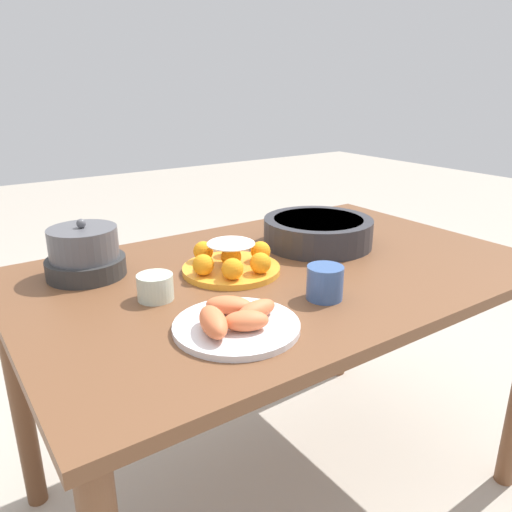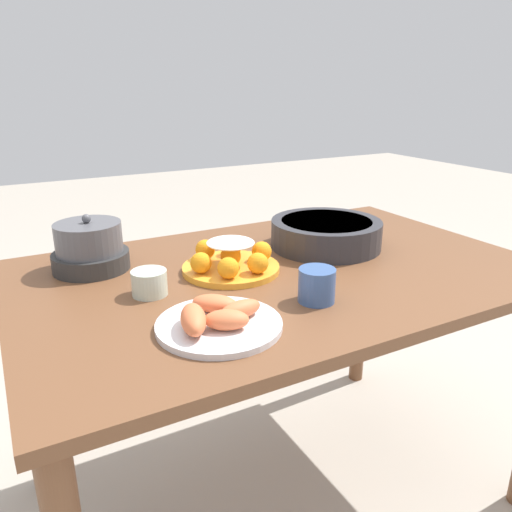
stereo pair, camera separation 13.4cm
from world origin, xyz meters
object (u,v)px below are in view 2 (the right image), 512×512
Objects in this scene: cup_near at (317,285)px; warming_pot at (90,248)px; seafood_platter at (217,320)px; cake_plate at (231,260)px; cup_far at (149,282)px; serving_bowl at (326,233)px; dining_table at (280,302)px; sauce_bowl at (336,216)px.

warming_pot reaches higher than cup_near.
cup_near is (0.26, 0.01, 0.02)m from seafood_platter.
cake_plate is 3.05× the size of cup_near.
cake_plate is at bearing 10.28° from cup_far.
dining_table is at bearing -156.16° from serving_bowl.
sauce_bowl is 1.14× the size of cup_far.
serving_bowl is at bearing -132.92° from sauce_bowl.
cake_plate reaches higher than cup_far.
sauce_bowl is 0.37× the size of seafood_platter.
cup_far is 0.26m from warming_pot.
sauce_bowl is at bearing 47.08° from serving_bowl.
cup_far is at bearing 106.27° from seafood_platter.
sauce_bowl is 1.13× the size of cup_near.
warming_pot is (-0.67, 0.15, 0.02)m from serving_bowl.
cake_plate reaches higher than serving_bowl.
cup_far is at bearing -157.67° from sauce_bowl.
cup_near is at bearing -130.76° from sauce_bowl.
sauce_bowl is at bearing 49.24° from cup_near.
cake_plate reaches higher than seafood_platter.
warming_pot is at bearing 108.15° from seafood_platter.
cup_far is (-0.33, 0.23, -0.01)m from cup_near.
cup_near is at bearing -71.62° from cake_plate.
cup_near is 0.40m from cup_far.
cup_far is at bearing -170.97° from serving_bowl.
cup_near reaches higher than cup_far.
serving_bowl reaches higher than cup_far.
serving_bowl is 1.28× the size of seafood_platter.
serving_bowl is (0.22, 0.10, 0.15)m from dining_table.
seafood_platter reaches higher than dining_table.
seafood_platter is 3.07× the size of cup_near.
cup_near reaches higher than seafood_platter.
dining_table is at bearing 80.20° from cup_near.
warming_pot is (-0.09, 0.24, 0.03)m from cup_far.
dining_table is at bearing 38.54° from seafood_platter.
sauce_bowl is (0.22, 0.24, -0.03)m from serving_bowl.
serving_bowl is at bearing 32.83° from seafood_platter.
cake_plate is 2.71× the size of sauce_bowl.
serving_bowl is 3.91× the size of cup_near.
cup_far is 0.42× the size of warming_pot.
seafood_platter is 3.11× the size of cup_far.
warming_pot reaches higher than sauce_bowl.
cake_plate is 0.78× the size of serving_bowl.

